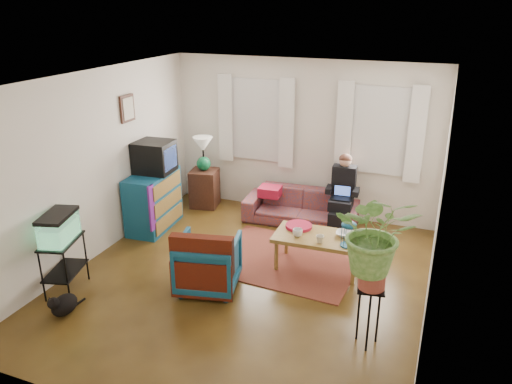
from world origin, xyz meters
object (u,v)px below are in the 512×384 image
at_px(sofa, 301,202).
at_px(aquarium_stand, 65,266).
at_px(armchair, 208,261).
at_px(plant_stand, 368,316).
at_px(side_table, 205,188).
at_px(coffee_table, 318,252).
at_px(dresser, 153,201).

xyz_separation_m(sofa, aquarium_stand, (-2.14, -3.10, -0.01)).
bearing_deg(aquarium_stand, sofa, 39.33).
distance_m(aquarium_stand, armchair, 1.79).
relative_size(sofa, plant_stand, 2.63).
distance_m(side_table, plant_stand, 4.39).
height_order(sofa, side_table, sofa).
bearing_deg(sofa, coffee_table, -68.14).
xyz_separation_m(side_table, plant_stand, (3.36, -2.82, 0.02)).
distance_m(sofa, plant_stand, 3.19).
relative_size(dresser, armchair, 1.35).
relative_size(dresser, aquarium_stand, 1.46).
distance_m(sofa, side_table, 1.80).
height_order(sofa, coffee_table, sofa).
relative_size(sofa, armchair, 2.43).
relative_size(sofa, dresser, 1.80).
relative_size(sofa, aquarium_stand, 2.64).
bearing_deg(aquarium_stand, side_table, 67.69).
xyz_separation_m(dresser, armchair, (1.63, -1.31, -0.08)).
bearing_deg(dresser, coffee_table, -10.88).
bearing_deg(aquarium_stand, plant_stand, -11.05).
xyz_separation_m(armchair, plant_stand, (2.07, -0.40, -0.03)).
bearing_deg(side_table, dresser, -106.97).
bearing_deg(sofa, dresser, -157.09).
bearing_deg(side_table, sofa, -1.54).
bearing_deg(dresser, armchair, -42.99).
bearing_deg(sofa, armchair, -105.70).
bearing_deg(coffee_table, armchair, -142.15).
relative_size(dresser, plant_stand, 1.46).
bearing_deg(side_table, aquarium_stand, -96.35).
distance_m(aquarium_stand, plant_stand, 3.73).
bearing_deg(aquarium_stand, armchair, 7.86).
xyz_separation_m(armchair, coffee_table, (1.17, 0.98, -0.13)).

